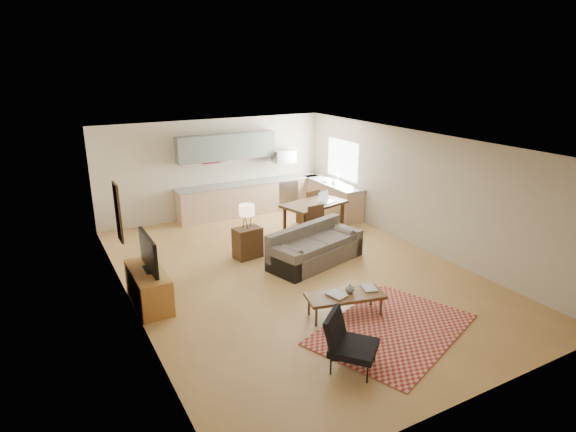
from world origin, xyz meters
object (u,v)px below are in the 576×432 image
sofa (316,246)px  tv_credenza (149,287)px  coffee_table (345,305)px  dining_table (314,218)px  console_table (248,243)px  armchair (354,343)px

sofa → tv_credenza: sofa is taller
coffee_table → dining_table: bearing=78.3°
coffee_table → console_table: bearing=109.9°
armchair → console_table: 4.47m
sofa → console_table: sofa is taller
armchair → tv_credenza: armchair is taller
dining_table → tv_credenza: bearing=-173.3°
armchair → tv_credenza: (-2.08, 3.35, -0.09)m
sofa → armchair: size_ratio=2.75×
sofa → tv_credenza: size_ratio=1.61×
sofa → console_table: bearing=123.8°
coffee_table → armchair: bearing=-107.8°
sofa → tv_credenza: (-3.60, -0.12, -0.07)m
tv_credenza → console_table: bearing=24.4°
tv_credenza → dining_table: (4.56, 1.74, 0.08)m
coffee_table → dining_table: size_ratio=0.84×
sofa → tv_credenza: bearing=166.1°
armchair → dining_table: bearing=23.8°
tv_credenza → console_table: size_ratio=2.04×
sofa → coffee_table: size_ratio=1.69×
sofa → tv_credenza: 3.60m
coffee_table → armchair: armchair is taller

